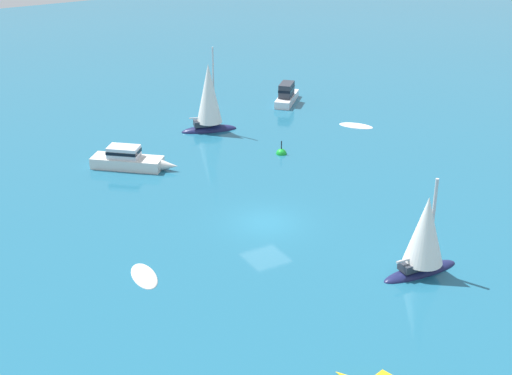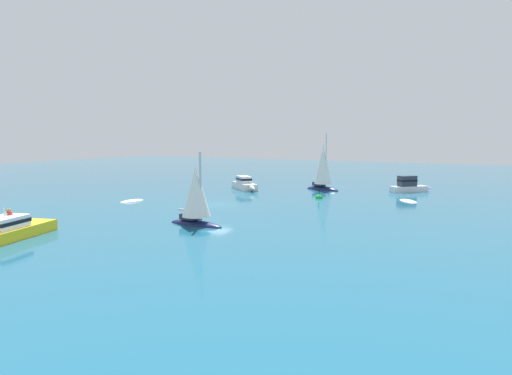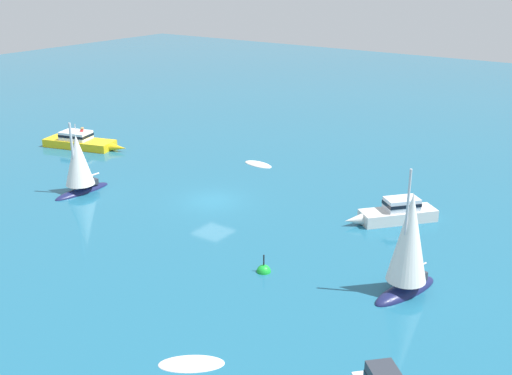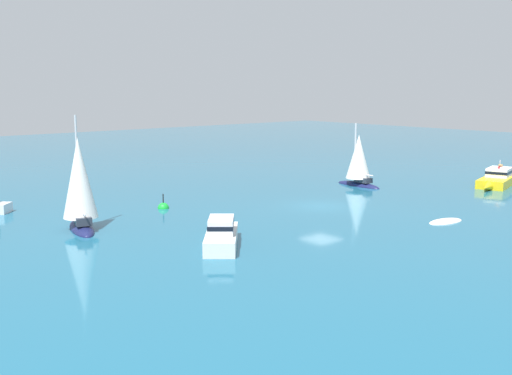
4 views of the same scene
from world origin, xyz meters
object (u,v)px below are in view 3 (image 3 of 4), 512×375
Objects in this scene: skiff at (191,364)px; channel_buoy at (264,272)px; ketch at (79,166)px; cabin_cruiser_1 at (81,141)px; yacht at (409,249)px; powerboat at (396,212)px; tender at (258,165)px.

skiff is 9.02m from channel_buoy.
ketch is at bearing -7.97° from channel_buoy.
yacht is at bearing -28.46° from cabin_cruiser_1.
powerboat is 31.12m from cabin_cruiser_1.
tender is 15.30m from powerboat.
yacht reaches higher than channel_buoy.
tender is 2.03× the size of channel_buoy.
tender is 0.96× the size of skiff.
channel_buoy is at bearing -36.11° from cabin_cruiser_1.
yacht is at bearing -162.12° from channel_buoy.
ketch is 12.44m from cabin_cruiser_1.
cabin_cruiser_1 reaches higher than powerboat.
skiff is 0.41× the size of yacht.
cabin_cruiser_1 is (16.61, 5.23, 0.60)m from tender.
cabin_cruiser_1 is at bearing 23.91° from tender.
tender is 19.37m from channel_buoy.
ketch is at bearing -74.35° from yacht.
powerboat is at bearing -138.00° from yacht.
tender is 15.10m from ketch.
ketch is 23.60m from skiff.
powerboat is at bearing 114.32° from ketch.
skiff is 12.54m from yacht.
yacht reaches higher than cabin_cruiser_1.
channel_buoy is (7.37, 2.38, -2.49)m from yacht.
tender is 17.42m from cabin_cruiser_1.
channel_buoy reaches higher than tender.
tender reaches higher than skiff.
powerboat is 11.41m from channel_buoy.
channel_buoy is at bearing 132.10° from tender.
ketch is at bearing 113.61° from skiff.
yacht is at bearing 92.76° from ketch.
cabin_cruiser_1 is 35.72m from skiff.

